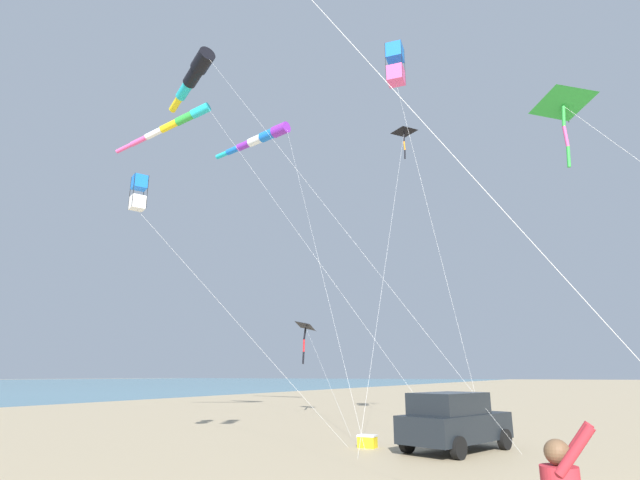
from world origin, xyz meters
The scene contains 10 objects.
parked_car centered at (8.72, -5.67, 0.95)m, with size 3.11×4.66×1.85m.
cooler_box centered at (11.63, -5.22, 0.21)m, with size 0.62×0.42×0.42m.
kite_box_long_streamer_right centered at (17.51, 0.48, 8.43)m, with size 5.58×5.80×9.05m.
kite_box_rainbow_low_near centered at (10.93, -8.04, 16.59)m, with size 3.32×0.87×17.59m.
kite_delta_green_low_center centered at (11.90, -12.07, 15.10)m, with size 1.52×9.72×15.38m.
kite_delta_purple_drifting centered at (20.68, -17.09, 5.49)m, with size 8.25×10.27×5.91m.
kite_windsock_small_distant centered at (23.36, -6.66, 15.92)m, with size 17.79×1.59×16.81m.
kite_windsock_long_streamer_left centered at (21.48, -5.94, 18.01)m, with size 17.56×2.61×18.85m.
kite_delta_striped_overhead centered at (4.27, -3.51, 10.27)m, with size 8.75×1.13×10.72m.
kite_windsock_teal_far_right centered at (23.60, -15.27, 18.89)m, with size 16.68×11.61×19.37m.
Camera 1 is at (4.58, 11.88, 2.42)m, focal length 28.06 mm.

